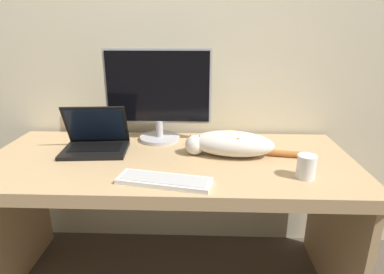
{
  "coord_description": "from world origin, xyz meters",
  "views": [
    {
      "loc": [
        0.17,
        -1.07,
        1.36
      ],
      "look_at": [
        0.12,
        0.35,
        0.87
      ],
      "focal_mm": 30.0,
      "sensor_mm": 36.0,
      "label": 1
    }
  ],
  "objects_px": {
    "external_keyboard": "(164,181)",
    "cat": "(230,143)",
    "monitor": "(158,95)",
    "laptop": "(96,142)",
    "coffee_mug": "(306,167)"
  },
  "relations": [
    {
      "from": "external_keyboard",
      "to": "cat",
      "type": "distance_m",
      "value": 0.43
    },
    {
      "from": "monitor",
      "to": "external_keyboard",
      "type": "distance_m",
      "value": 0.6
    },
    {
      "from": "laptop",
      "to": "cat",
      "type": "relative_size",
      "value": 0.54
    },
    {
      "from": "monitor",
      "to": "external_keyboard",
      "type": "bearing_deg",
      "value": -80.56
    },
    {
      "from": "laptop",
      "to": "monitor",
      "type": "bearing_deg",
      "value": 25.97
    },
    {
      "from": "monitor",
      "to": "coffee_mug",
      "type": "height_order",
      "value": "monitor"
    },
    {
      "from": "laptop",
      "to": "external_keyboard",
      "type": "height_order",
      "value": "laptop"
    },
    {
      "from": "laptop",
      "to": "coffee_mug",
      "type": "xyz_separation_m",
      "value": [
        0.99,
        -0.28,
        0.0
      ]
    },
    {
      "from": "monitor",
      "to": "laptop",
      "type": "bearing_deg",
      "value": -149.4
    },
    {
      "from": "external_keyboard",
      "to": "coffee_mug",
      "type": "distance_m",
      "value": 0.6
    },
    {
      "from": "cat",
      "to": "external_keyboard",
      "type": "bearing_deg",
      "value": -123.32
    },
    {
      "from": "external_keyboard",
      "to": "cat",
      "type": "height_order",
      "value": "cat"
    },
    {
      "from": "monitor",
      "to": "external_keyboard",
      "type": "relative_size",
      "value": 1.43
    },
    {
      "from": "external_keyboard",
      "to": "cat",
      "type": "bearing_deg",
      "value": 58.42
    },
    {
      "from": "external_keyboard",
      "to": "coffee_mug",
      "type": "bearing_deg",
      "value": 18.15
    }
  ]
}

